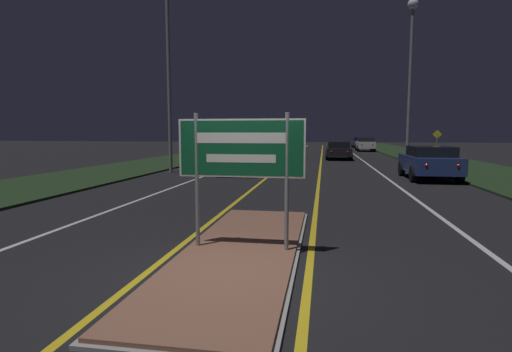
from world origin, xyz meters
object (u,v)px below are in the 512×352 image
Objects in this scene: car_receding_1 at (338,150)px; warning_sign at (437,142)px; car_receding_2 at (365,144)px; car_receding_3 at (360,142)px; car_receding_0 at (429,162)px; car_approaching_1 at (233,150)px; highway_sign at (241,154)px; streetlight_right_near at (411,52)px; streetlight_left_near at (168,43)px; car_approaching_0 at (241,159)px.

warning_sign reaches higher than car_receding_1.
car_receding_3 is at bearing 88.39° from car_receding_2.
car_approaching_1 is at bearing 134.56° from car_receding_0.
warning_sign is (8.88, 22.12, -0.33)m from highway_sign.
car_receding_3 is 26.70m from warning_sign.
highway_sign is 13.37m from car_receding_0.
streetlight_left_near is at bearing -155.40° from streetlight_right_near.
car_receding_0 is at bearing -93.22° from streetlight_right_near.
car_receding_2 is (12.21, 25.57, -5.67)m from streetlight_left_near.
streetlight_left_near reaches higher than car_receding_3.
streetlight_right_near is 30.51m from car_receding_3.
car_approaching_1 is at bearing -172.15° from car_receding_1.
car_receding_0 reaches higher than car_approaching_1.
car_approaching_1 is (0.83, 10.70, -5.76)m from streetlight_left_near.
car_receding_3 is 36.68m from car_approaching_0.
streetlight_left_near reaches higher than highway_sign.
car_receding_1 is (-3.84, 5.99, -6.02)m from streetlight_right_near.
car_receding_3 reaches higher than car_receding_1.
streetlight_right_near reaches higher than warning_sign.
car_receding_1 is at bearing 66.03° from car_approaching_0.
warning_sign is at bearing -5.99° from car_approaching_1.
car_receding_3 is (3.62, 23.93, 0.02)m from car_receding_1.
car_receding_0 is at bearing -90.25° from car_receding_3.
car_approaching_0 is at bearing -108.53° from car_receding_2.
car_approaching_0 is at bearing 2.06° from streetlight_left_near.
streetlight_right_near is 9.32m from car_receding_1.
highway_sign is at bearing -108.63° from streetlight_right_near.
car_receding_2 is 1.03× the size of car_approaching_0.
streetlight_right_near reaches higher than car_receding_3.
car_receding_2 is at bearing 81.42° from highway_sign.
car_receding_1 is at bearing -103.62° from car_receding_2.
streetlight_left_near is 2.33× the size of car_receding_1.
car_receding_2 reaches higher than car_receding_0.
car_approaching_0 is (-5.19, -11.68, 0.03)m from car_receding_1.
car_receding_3 is (12.49, 35.74, -5.73)m from streetlight_left_near.
car_receding_2 is at bearing 64.49° from streetlight_left_near.
streetlight_right_near is at bearing 24.60° from streetlight_left_near.
car_approaching_1 is at bearing 85.57° from streetlight_left_near.
car_receding_2 is (3.33, 13.76, 0.08)m from car_receding_1.
warning_sign reaches higher than car_receding_3.
highway_sign is 0.47× the size of car_receding_3.
streetlight_right_near reaches higher than car_receding_0.
streetlight_left_near reaches higher than car_receding_1.
car_approaching_1 is (-11.66, -25.03, -0.03)m from car_receding_3.
streetlight_left_near reaches higher than warning_sign.
car_approaching_0 reaches higher than car_receding_1.
car_receding_0 is at bearing -89.73° from car_receding_2.
streetlight_left_near is 4.92× the size of warning_sign.
highway_sign is 1.07× the size of warning_sign.
car_receding_2 is 0.89× the size of car_receding_3.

